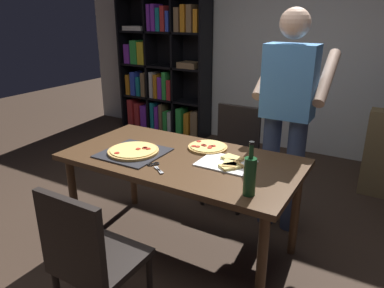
{
  "coord_description": "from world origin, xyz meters",
  "views": [
    {
      "loc": [
        1.26,
        -2.02,
        1.72
      ],
      "look_at": [
        0.0,
        0.15,
        0.8
      ],
      "focal_mm": 33.96,
      "sensor_mm": 36.0,
      "label": 1
    }
  ],
  "objects_px": {
    "bookshelf": "(163,71)",
    "person_serving_pizza": "(288,111)",
    "chair_far_side": "(233,149)",
    "chair_near_camera": "(89,256)",
    "dining_table": "(181,167)",
    "wine_bottle": "(250,175)",
    "pepperoni_pizza_on_tray": "(133,151)",
    "second_pizza_plain": "(208,147)",
    "kitchen_scissors": "(155,166)"
  },
  "relations": [
    {
      "from": "wine_bottle",
      "to": "kitchen_scissors",
      "type": "bearing_deg",
      "value": 175.69
    },
    {
      "from": "wine_bottle",
      "to": "kitchen_scissors",
      "type": "height_order",
      "value": "wine_bottle"
    },
    {
      "from": "bookshelf",
      "to": "person_serving_pizza",
      "type": "xyz_separation_m",
      "value": [
        2.32,
        -1.68,
        0.09
      ]
    },
    {
      "from": "second_pizza_plain",
      "to": "bookshelf",
      "type": "bearing_deg",
      "value": 131.21
    },
    {
      "from": "bookshelf",
      "to": "pepperoni_pizza_on_tray",
      "type": "height_order",
      "value": "bookshelf"
    },
    {
      "from": "chair_far_side",
      "to": "pepperoni_pizza_on_tray",
      "type": "bearing_deg",
      "value": -107.86
    },
    {
      "from": "person_serving_pizza",
      "to": "kitchen_scissors",
      "type": "height_order",
      "value": "person_serving_pizza"
    },
    {
      "from": "bookshelf",
      "to": "wine_bottle",
      "type": "bearing_deg",
      "value": -47.85
    },
    {
      "from": "kitchen_scissors",
      "to": "chair_far_side",
      "type": "bearing_deg",
      "value": 87.27
    },
    {
      "from": "wine_bottle",
      "to": "dining_table",
      "type": "bearing_deg",
      "value": 155.27
    },
    {
      "from": "wine_bottle",
      "to": "pepperoni_pizza_on_tray",
      "type": "bearing_deg",
      "value": 169.99
    },
    {
      "from": "bookshelf",
      "to": "kitchen_scissors",
      "type": "distance_m",
      "value": 3.13
    },
    {
      "from": "chair_far_side",
      "to": "second_pizza_plain",
      "type": "distance_m",
      "value": 0.73
    },
    {
      "from": "person_serving_pizza",
      "to": "second_pizza_plain",
      "type": "relative_size",
      "value": 5.92
    },
    {
      "from": "chair_far_side",
      "to": "second_pizza_plain",
      "type": "height_order",
      "value": "chair_far_side"
    },
    {
      "from": "dining_table",
      "to": "pepperoni_pizza_on_tray",
      "type": "height_order",
      "value": "pepperoni_pizza_on_tray"
    },
    {
      "from": "pepperoni_pizza_on_tray",
      "to": "second_pizza_plain",
      "type": "bearing_deg",
      "value": 40.86
    },
    {
      "from": "bookshelf",
      "to": "pepperoni_pizza_on_tray",
      "type": "bearing_deg",
      "value": -59.8
    },
    {
      "from": "pepperoni_pizza_on_tray",
      "to": "second_pizza_plain",
      "type": "relative_size",
      "value": 1.45
    },
    {
      "from": "chair_far_side",
      "to": "bookshelf",
      "type": "relative_size",
      "value": 0.46
    },
    {
      "from": "dining_table",
      "to": "pepperoni_pizza_on_tray",
      "type": "relative_size",
      "value": 3.88
    },
    {
      "from": "pepperoni_pizza_on_tray",
      "to": "wine_bottle",
      "type": "distance_m",
      "value": 0.98
    },
    {
      "from": "person_serving_pizza",
      "to": "wine_bottle",
      "type": "relative_size",
      "value": 5.54
    },
    {
      "from": "chair_near_camera",
      "to": "pepperoni_pizza_on_tray",
      "type": "relative_size",
      "value": 2.1
    },
    {
      "from": "chair_near_camera",
      "to": "chair_far_side",
      "type": "bearing_deg",
      "value": 90.0
    },
    {
      "from": "person_serving_pizza",
      "to": "bookshelf",
      "type": "bearing_deg",
      "value": 144.14
    },
    {
      "from": "chair_far_side",
      "to": "bookshelf",
      "type": "height_order",
      "value": "bookshelf"
    },
    {
      "from": "person_serving_pizza",
      "to": "chair_far_side",
      "type": "bearing_deg",
      "value": 157.57
    },
    {
      "from": "wine_bottle",
      "to": "second_pizza_plain",
      "type": "height_order",
      "value": "wine_bottle"
    },
    {
      "from": "chair_near_camera",
      "to": "bookshelf",
      "type": "relative_size",
      "value": 0.46
    },
    {
      "from": "chair_far_side",
      "to": "kitchen_scissors",
      "type": "xyz_separation_m",
      "value": [
        -0.06,
        -1.15,
        0.24
      ]
    },
    {
      "from": "chair_far_side",
      "to": "kitchen_scissors",
      "type": "height_order",
      "value": "chair_far_side"
    },
    {
      "from": "dining_table",
      "to": "wine_bottle",
      "type": "height_order",
      "value": "wine_bottle"
    },
    {
      "from": "person_serving_pizza",
      "to": "wine_bottle",
      "type": "height_order",
      "value": "person_serving_pizza"
    },
    {
      "from": "pepperoni_pizza_on_tray",
      "to": "bookshelf",
      "type": "bearing_deg",
      "value": 120.2
    },
    {
      "from": "pepperoni_pizza_on_tray",
      "to": "kitchen_scissors",
      "type": "xyz_separation_m",
      "value": [
        0.28,
        -0.12,
        -0.01
      ]
    },
    {
      "from": "dining_table",
      "to": "wine_bottle",
      "type": "relative_size",
      "value": 5.26
    },
    {
      "from": "second_pizza_plain",
      "to": "wine_bottle",
      "type": "bearing_deg",
      "value": -44.36
    },
    {
      "from": "second_pizza_plain",
      "to": "person_serving_pizza",
      "type": "bearing_deg",
      "value": 45.36
    },
    {
      "from": "bookshelf",
      "to": "person_serving_pizza",
      "type": "distance_m",
      "value": 2.86
    },
    {
      "from": "person_serving_pizza",
      "to": "pepperoni_pizza_on_tray",
      "type": "relative_size",
      "value": 4.09
    },
    {
      "from": "bookshelf",
      "to": "kitchen_scissors",
      "type": "xyz_separation_m",
      "value": [
        1.73,
        -2.61,
        -0.15
      ]
    },
    {
      "from": "pepperoni_pizza_on_tray",
      "to": "person_serving_pizza",
      "type": "bearing_deg",
      "value": 43.28
    },
    {
      "from": "chair_near_camera",
      "to": "chair_far_side",
      "type": "relative_size",
      "value": 1.0
    },
    {
      "from": "dining_table",
      "to": "bookshelf",
      "type": "distance_m",
      "value": 2.98
    },
    {
      "from": "bookshelf",
      "to": "second_pizza_plain",
      "type": "bearing_deg",
      "value": -48.79
    },
    {
      "from": "dining_table",
      "to": "bookshelf",
      "type": "relative_size",
      "value": 0.85
    },
    {
      "from": "chair_far_side",
      "to": "bookshelf",
      "type": "bearing_deg",
      "value": 140.8
    },
    {
      "from": "dining_table",
      "to": "pepperoni_pizza_on_tray",
      "type": "distance_m",
      "value": 0.37
    },
    {
      "from": "dining_table",
      "to": "kitchen_scissors",
      "type": "height_order",
      "value": "kitchen_scissors"
    }
  ]
}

